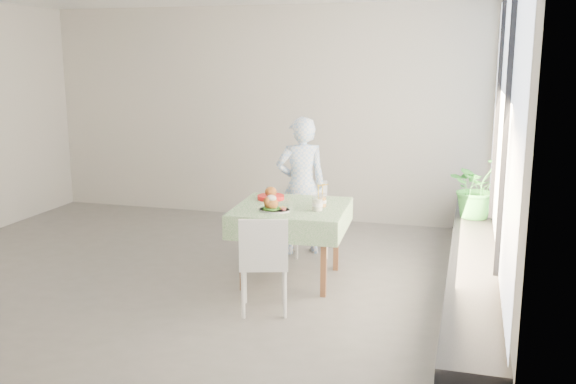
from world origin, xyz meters
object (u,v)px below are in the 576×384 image
(cafe_table, at_px, (292,234))
(juice_cup_orange, at_px, (322,201))
(chair_near, at_px, (264,282))
(potted_plant, at_px, (476,187))
(chair_far, at_px, (311,233))
(diner, at_px, (301,186))
(main_dish, at_px, (273,206))

(cafe_table, height_order, juice_cup_orange, juice_cup_orange)
(chair_near, bearing_deg, potted_plant, 47.23)
(chair_far, bearing_deg, potted_plant, 5.34)
(diner, height_order, potted_plant, diner)
(chair_far, height_order, main_dish, main_dish)
(chair_far, bearing_deg, diner, 166.64)
(chair_near, bearing_deg, cafe_table, 89.25)
(chair_near, bearing_deg, main_dish, 99.78)
(cafe_table, bearing_deg, diner, 99.06)
(main_dish, bearing_deg, juice_cup_orange, 35.57)
(main_dish, height_order, juice_cup_orange, juice_cup_orange)
(chair_near, distance_m, main_dish, 0.79)
(diner, bearing_deg, potted_plant, 158.68)
(main_dish, bearing_deg, chair_near, -80.22)
(cafe_table, bearing_deg, chair_near, -90.75)
(diner, bearing_deg, juice_cup_orange, 91.38)
(juice_cup_orange, bearing_deg, potted_plant, 34.86)
(chair_near, height_order, potted_plant, potted_plant)
(main_dish, distance_m, juice_cup_orange, 0.49)
(cafe_table, height_order, chair_far, chair_far)
(chair_far, distance_m, main_dish, 1.24)
(cafe_table, height_order, diner, diner)
(main_dish, relative_size, juice_cup_orange, 1.13)
(chair_far, distance_m, potted_plant, 1.82)
(juice_cup_orange, xyz_separation_m, potted_plant, (1.41, 0.98, 0.02))
(cafe_table, distance_m, chair_far, 0.89)
(cafe_table, distance_m, juice_cup_orange, 0.45)
(chair_far, height_order, potted_plant, potted_plant)
(chair_near, height_order, juice_cup_orange, juice_cup_orange)
(chair_far, height_order, juice_cup_orange, juice_cup_orange)
(chair_far, bearing_deg, main_dish, -94.59)
(cafe_table, xyz_separation_m, chair_near, (-0.01, -0.83, -0.20))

